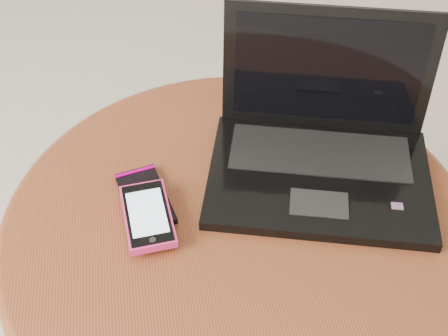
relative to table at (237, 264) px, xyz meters
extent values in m
cylinder|color=#502F19|center=(0.00, 0.00, -0.15)|extent=(0.11, 0.11, 0.48)
cylinder|color=maroon|center=(0.00, 0.00, 0.10)|extent=(0.65, 0.65, 0.03)
torus|color=maroon|center=(0.00, 0.00, 0.10)|extent=(0.68, 0.68, 0.03)
cube|color=black|center=(0.13, 0.05, 0.12)|extent=(0.38, 0.31, 0.02)
cube|color=black|center=(0.14, 0.09, 0.13)|extent=(0.29, 0.17, 0.00)
cube|color=black|center=(0.11, -0.01, 0.13)|extent=(0.09, 0.07, 0.00)
cube|color=red|center=(0.22, -0.03, 0.13)|extent=(0.02, 0.02, 0.00)
cube|color=black|center=(0.16, 0.17, 0.23)|extent=(0.31, 0.12, 0.20)
cube|color=black|center=(0.16, 0.16, 0.23)|extent=(0.28, 0.10, 0.17)
cube|color=black|center=(-0.13, 0.05, 0.12)|extent=(0.08, 0.13, 0.01)
cube|color=#A0006B|center=(-0.14, 0.10, 0.13)|extent=(0.06, 0.02, 0.00)
cube|color=#F32F82|center=(-0.13, 0.01, 0.13)|extent=(0.07, 0.12, 0.01)
cube|color=black|center=(-0.13, 0.01, 0.14)|extent=(0.07, 0.12, 0.00)
cube|color=silver|center=(-0.13, 0.01, 0.14)|extent=(0.06, 0.09, 0.00)
cylinder|color=black|center=(-0.12, -0.04, 0.14)|extent=(0.01, 0.01, 0.00)
camera|label=1|loc=(-0.11, -0.53, 0.76)|focal=47.26mm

